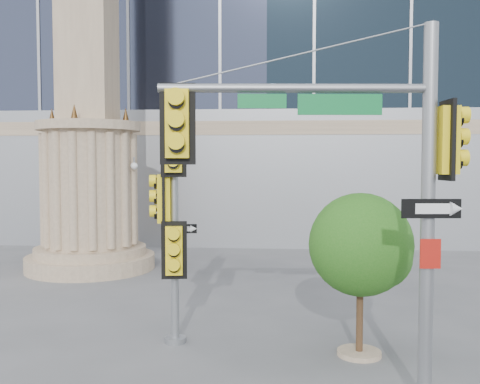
{
  "coord_description": "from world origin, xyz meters",
  "views": [
    {
      "loc": [
        0.54,
        -9.04,
        3.72
      ],
      "look_at": [
        -0.27,
        2.0,
        3.1
      ],
      "focal_mm": 40.0,
      "sensor_mm": 36.0,
      "label": 1
    }
  ],
  "objects": [
    {
      "name": "ground",
      "position": [
        0.0,
        0.0,
        0.0
      ],
      "size": [
        120.0,
        120.0,
        0.0
      ],
      "primitive_type": "plane",
      "color": "#545456",
      "rests_on": "ground"
    },
    {
      "name": "monument",
      "position": [
        -6.0,
        9.0,
        5.52
      ],
      "size": [
        4.4,
        4.4,
        16.6
      ],
      "color": "gray",
      "rests_on": "ground"
    },
    {
      "name": "main_signal_pole",
      "position": [
        1.74,
        -0.94,
        3.58
      ],
      "size": [
        4.49,
        0.77,
        5.78
      ],
      "rotation": [
        0.0,
        0.0,
        0.08
      ],
      "color": "slate",
      "rests_on": "ground"
    },
    {
      "name": "secondary_signal_pole",
      "position": [
        -1.62,
        1.57,
        2.74
      ],
      "size": [
        0.84,
        0.61,
        4.66
      ],
      "rotation": [
        0.0,
        0.0,
        0.15
      ],
      "color": "slate",
      "rests_on": "ground"
    },
    {
      "name": "street_tree",
      "position": [
        2.13,
        1.22,
        2.07
      ],
      "size": [
        2.02,
        1.97,
        3.14
      ],
      "color": "gray",
      "rests_on": "ground"
    }
  ]
}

